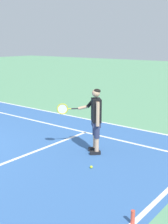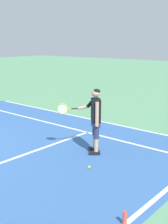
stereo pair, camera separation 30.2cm
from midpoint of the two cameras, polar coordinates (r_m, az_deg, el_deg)
line_singles_right at (r=10.57m, az=-6.46°, el=-2.52°), size 0.10×10.07×0.01m
line_doubles_right at (r=11.55m, az=-1.69°, el=-1.07°), size 0.10×10.07×0.01m
tennis_player at (r=7.70m, az=1.00°, el=-0.86°), size 0.74×1.16×1.71m
tennis_ball_near_feet at (r=7.05m, az=0.16°, el=-10.49°), size 0.07×0.07×0.07m
water_bottle at (r=5.14m, az=7.57°, el=-19.34°), size 0.07×0.07×0.23m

